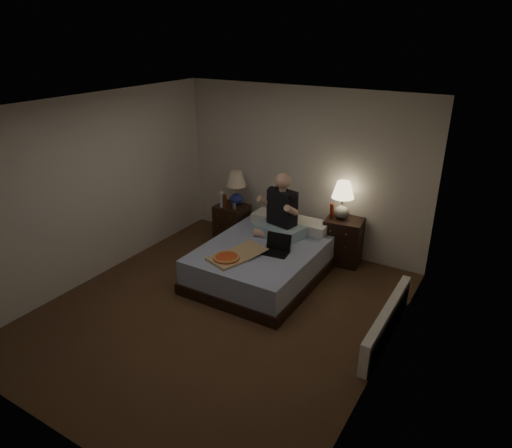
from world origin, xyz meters
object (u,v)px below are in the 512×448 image
Objects in this scene: person at (280,206)px; lamp_left at (237,188)px; beer_bottle_right at (332,211)px; laptop at (276,245)px; pizza_box at (227,258)px; bed at (263,261)px; nightstand_right at (343,240)px; radiator at (387,322)px; lamp_right at (342,200)px; beer_bottle_left at (225,201)px; water_bottle at (222,200)px; nightstand_left at (232,224)px; soda_can at (234,206)px.

lamp_left is at bearing 169.61° from person.
laptop is at bearing -107.84° from beer_bottle_right.
bed is at bearing 92.35° from pizza_box.
laptop reaches higher than nightstand_right.
nightstand_right is 1.86m from radiator.
lamp_left is 2.43× the size of beer_bottle_right.
lamp_right reaches higher than beer_bottle_left.
beer_bottle_left is (-1.77, -0.42, -0.23)m from lamp_right.
person reaches higher than water_bottle.
lamp_left is at bearing -173.66° from lamp_right.
lamp_right is (1.75, 0.27, 0.66)m from nightstand_left.
person is 2.74× the size of laptop.
soda_can reaches higher than radiator.
nightstand_right is 1.99m from water_bottle.
water_bottle is at bearing -178.15° from person.
beer_bottle_left is (-1.84, -0.42, 0.40)m from nightstand_right.
lamp_left is 0.31m from soda_can.
nightstand_left is 1.59m from laptop.
beer_bottle_left is 1.69m from beer_bottle_right.
lamp_right reaches higher than water_bottle.
beer_bottle_right is at bearing -143.00° from lamp_right.
soda_can is at bearing 144.52° from bed.
beer_bottle_right is (1.59, 0.10, -0.10)m from lamp_left.
laptop is (1.25, -0.96, -0.30)m from lamp_left.
pizza_box is at bearing -54.64° from beer_bottle_left.
water_bottle is at bearing -169.74° from beer_bottle_right.
water_bottle is 1.59m from pizza_box.
lamp_left reaches higher than pizza_box.
radiator is (3.01, -1.09, -0.55)m from water_bottle.
laptop is at bearing -37.60° from lamp_left.
bed is at bearing 166.21° from radiator.
nightstand_left is 1.12× the size of lamp_right.
person is at bearing -136.71° from beer_bottle_right.
beer_bottle_left reaches higher than nightstand_left.
nightstand_left is 1.83m from nightstand_right.
person is (-0.75, -0.62, 0.61)m from nightstand_right.
nightstand_right is (1.81, 0.27, 0.03)m from nightstand_left.
beer_bottle_left is 0.25× the size of person.
water_bottle reaches higher than laptop.
lamp_right is 1.65× the size of laptop.
bed is at bearing -133.98° from nightstand_right.
water_bottle is (-0.14, -0.21, -0.16)m from lamp_left.
laptop is at bearing -111.76° from lamp_right.
lamp_left is 0.74× the size of pizza_box.
water_bottle is (-1.91, -0.40, 0.41)m from nightstand_right.
lamp_left is 1.11m from person.
beer_bottle_right is at bearing 57.18° from bed.
water_bottle is 0.27× the size of person.
beer_bottle_left reaches higher than soda_can.
soda_can is 1.01m from person.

